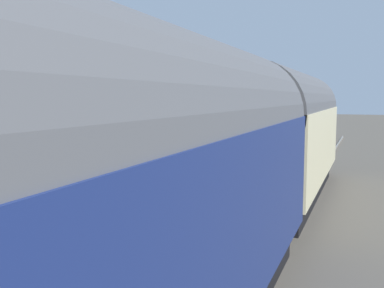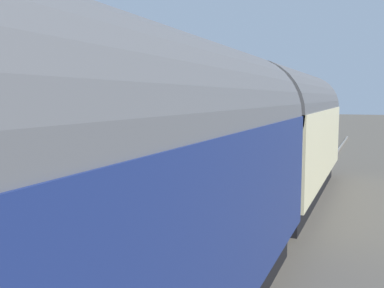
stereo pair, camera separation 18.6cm
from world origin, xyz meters
TOP-DOWN VIEW (x-y plane):
  - ground_plane at (0.00, 0.00)m, footprint 160.00×160.00m
  - platform at (0.00, 4.19)m, footprint 32.00×6.38m
  - platform_edge_coping at (0.00, 1.18)m, footprint 32.00×0.36m
  - rail_near at (0.00, -1.62)m, footprint 52.00×0.08m
  - rail_far at (0.00, -0.18)m, footprint 52.00×0.08m
  - train at (-3.17, -0.90)m, footprint 20.10×2.73m
  - station_building at (-3.22, 5.47)m, footprint 6.30×4.31m
  - bench_mid_platform at (4.30, 3.68)m, footprint 1.42×0.49m
  - bench_by_lamp at (10.76, 3.45)m, footprint 1.41×0.47m
  - planter_bench_left at (7.03, 5.51)m, footprint 0.63×0.63m
  - station_sign_board at (5.82, 1.78)m, footprint 0.96×0.06m
  - tree_distant at (10.32, 15.92)m, footprint 3.39×3.02m

SIDE VIEW (x-z plane):
  - ground_plane at x=0.00m, z-range 0.00..0.00m
  - rail_near at x=0.00m, z-range 0.00..0.14m
  - rail_far at x=0.00m, z-range 0.00..0.14m
  - platform at x=0.00m, z-range 0.00..0.97m
  - platform_edge_coping at x=0.00m, z-range 0.97..0.99m
  - planter_bench_left at x=7.03m, z-range 0.98..1.84m
  - bench_mid_platform at x=4.30m, z-range 1.00..1.89m
  - bench_by_lamp at x=10.76m, z-range 1.00..1.89m
  - station_sign_board at x=5.82m, z-range 1.37..2.94m
  - train at x=-3.17m, z-range 0.06..4.38m
  - station_building at x=-3.22m, z-range -0.18..5.37m
  - tree_distant at x=10.32m, z-range 1.29..7.89m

